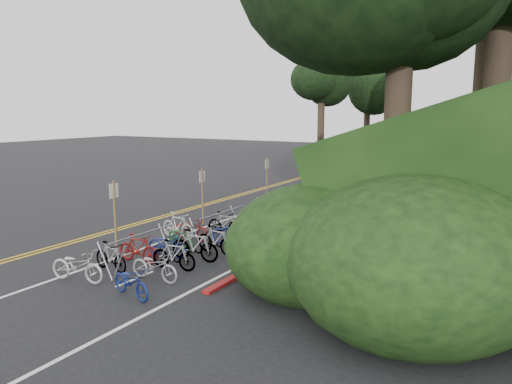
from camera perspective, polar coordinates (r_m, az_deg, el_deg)
ground at (r=19.16m, az=-16.35°, el=-6.28°), size 120.00×120.00×0.00m
road_markings at (r=26.64m, az=0.38°, el=-1.54°), size 7.47×80.00×0.01m
red_curb at (r=26.38m, az=12.09°, el=-1.75°), size 0.25×28.00×0.10m
bike_rack_front at (r=16.38m, az=-12.74°, el=-5.68°), size 1.14×2.97×1.18m
bike_racks_rest at (r=28.07m, az=7.52°, el=0.70°), size 1.14×23.00×1.17m
signpost_near at (r=18.01m, az=-15.83°, el=-2.32°), size 0.08×0.40×2.64m
signposts_rest at (r=29.86m, az=4.00°, el=2.40°), size 0.08×18.40×2.50m
bike_front at (r=20.00m, az=-8.93°, el=-3.81°), size 0.76×1.79×1.04m
bike_valet at (r=17.38m, az=-8.79°, el=-6.00°), size 3.22×8.77×1.07m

